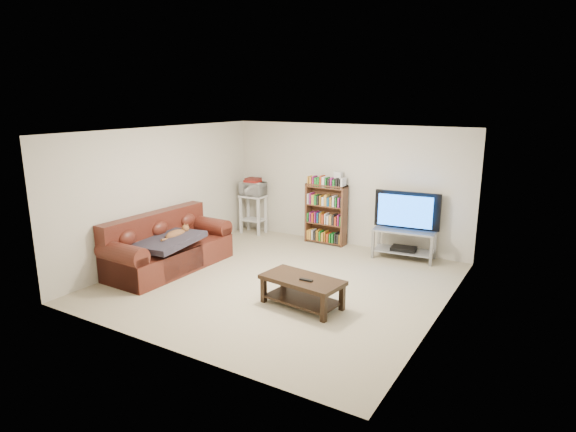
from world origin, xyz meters
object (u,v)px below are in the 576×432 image
Objects in this scene: tv_stand at (404,239)px; bookshelf at (326,213)px; coffee_table at (302,286)px; sofa at (166,249)px.

tv_stand is 1.70m from bookshelf.
bookshelf reaches higher than coffee_table.
coffee_table is at bearing -69.39° from bookshelf.
coffee_table is 3.13m from bookshelf.
coffee_table is 2.84m from tv_stand.
bookshelf is at bearing 169.36° from tv_stand.
sofa is 1.96× the size of tv_stand.
tv_stand is (0.58, 2.78, 0.08)m from coffee_table.
coffee_table is at bearing -107.75° from tv_stand.
tv_stand is at bearing -4.55° from bookshelf.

